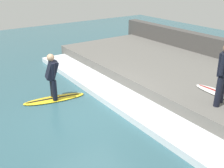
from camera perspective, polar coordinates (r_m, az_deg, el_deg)
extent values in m
plane|color=#335B66|center=(7.90, -4.95, -6.03)|extent=(28.00, 28.00, 0.00)
cube|color=#66635E|center=(10.13, 14.60, 1.74)|extent=(4.40, 11.29, 0.54)
cube|color=#474442|center=(11.91, 22.64, 5.88)|extent=(0.50, 11.86, 1.33)
cube|color=silver|center=(8.43, 1.96, -3.22)|extent=(1.12, 10.73, 0.20)
ellipsoid|color=yellow|center=(8.78, -12.41, -3.16)|extent=(2.05, 0.86, 0.06)
ellipsoid|color=black|center=(8.77, -12.43, -2.98)|extent=(1.81, 0.44, 0.01)
cylinder|color=black|center=(8.49, -12.40, -1.36)|extent=(0.16, 0.16, 0.67)
cylinder|color=black|center=(8.76, -12.83, -0.61)|extent=(0.16, 0.16, 0.67)
cube|color=black|center=(8.39, -12.99, 2.99)|extent=(0.48, 0.46, 0.64)
sphere|color=tan|center=(8.27, -13.24, 5.63)|extent=(0.23, 0.23, 0.23)
cylinder|color=black|center=(8.17, -12.69, 2.74)|extent=(0.11, 0.19, 0.54)
cylinder|color=black|center=(8.59, -13.32, 3.68)|extent=(0.11, 0.19, 0.54)
cylinder|color=black|center=(7.66, 22.83, -0.81)|extent=(0.16, 0.16, 0.84)
cylinder|color=black|center=(7.39, 22.19, -1.58)|extent=(0.16, 0.16, 0.84)
cylinder|color=black|center=(7.06, 22.93, 3.84)|extent=(0.11, 0.12, 0.54)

